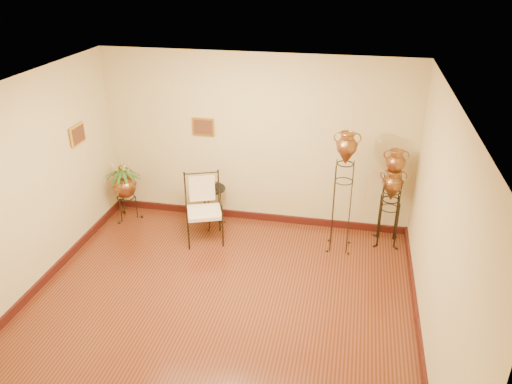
% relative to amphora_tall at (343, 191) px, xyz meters
% --- Properties ---
extents(ground, '(5.00, 5.00, 0.00)m').
position_rel_amphora_tall_xyz_m(ground, '(-1.44, -1.85, -0.97)').
color(ground, maroon).
rests_on(ground, ground).
extents(room_shell, '(5.02, 5.02, 2.81)m').
position_rel_amphora_tall_xyz_m(room_shell, '(-1.44, -1.84, 0.76)').
color(room_shell, beige).
rests_on(room_shell, ground).
extents(amphora_tall, '(0.44, 0.44, 1.90)m').
position_rel_amphora_tall_xyz_m(amphora_tall, '(0.00, 0.00, 0.00)').
color(amphora_tall, black).
rests_on(amphora_tall, ground).
extents(amphora_mid, '(0.44, 0.44, 1.57)m').
position_rel_amphora_tall_xyz_m(amphora_mid, '(0.71, 0.30, -0.17)').
color(amphora_mid, black).
rests_on(amphora_mid, ground).
extents(amphora_short, '(0.49, 0.49, 1.26)m').
position_rel_amphora_tall_xyz_m(amphora_short, '(0.71, 0.30, -0.34)').
color(amphora_short, black).
rests_on(amphora_short, ground).
extents(planter_urn, '(0.67, 0.67, 1.16)m').
position_rel_amphora_tall_xyz_m(planter_urn, '(-3.59, 0.23, -0.32)').
color(planter_urn, black).
rests_on(planter_urn, ground).
extents(armchair, '(0.76, 0.74, 1.07)m').
position_rel_amphora_tall_xyz_m(armchair, '(-2.08, -0.20, -0.43)').
color(armchair, black).
rests_on(armchair, ground).
extents(side_table, '(0.57, 0.57, 0.86)m').
position_rel_amphora_tall_xyz_m(side_table, '(-2.11, 0.30, -0.61)').
color(side_table, black).
rests_on(side_table, ground).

